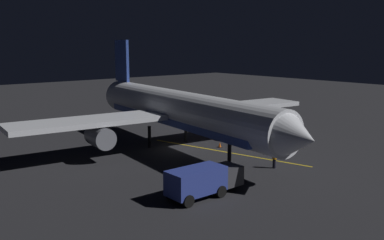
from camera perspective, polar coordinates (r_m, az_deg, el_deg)
The scene contains 9 objects.
ground_plane at distance 46.64m, azimuth -1.59°, elevation -4.03°, with size 180.00×180.00×0.20m, color black.
apron_guide_stripe at distance 45.60m, azimuth 4.45°, elevation -4.25°, with size 0.24×19.07×0.01m, color gold.
airliner at distance 46.30m, azimuth -2.01°, elevation 1.27°, with size 35.13×38.16×11.80m.
baggage_truck at distance 32.24m, azimuth 1.44°, elevation -8.11°, with size 6.29×2.35×2.28m.
catering_truck at distance 54.25m, azimuth 3.36°, elevation -0.61°, with size 5.62×6.01×2.33m.
ground_crew_worker at distance 40.16m, azimuth 10.91°, elevation -5.08°, with size 0.40×0.40×1.74m.
traffic_cone_near_left at distance 45.19m, azimuth 11.34°, elevation -4.23°, with size 0.50×0.50×0.55m.
traffic_cone_near_right at distance 47.53m, azimuth 3.72°, elevation -3.35°, with size 0.50×0.50×0.55m.
traffic_cone_under_wing at distance 38.02m, azimuth 2.20°, elevation -6.77°, with size 0.50×0.50×0.55m.
Camera 1 is at (28.14, 35.43, 11.25)m, focal length 40.11 mm.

